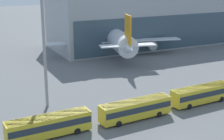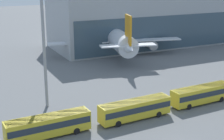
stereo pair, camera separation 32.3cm
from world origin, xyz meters
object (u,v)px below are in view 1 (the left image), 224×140
at_px(shuttle_bus_0, 49,125).
at_px(shuttle_bus_1, 136,108).
at_px(airliner_at_gate_far, 115,38).
at_px(shuttle_bus_2, 202,93).

distance_m(shuttle_bus_0, shuttle_bus_1, 14.29).
relative_size(airliner_at_gate_far, shuttle_bus_0, 3.03).
bearing_deg(shuttle_bus_2, shuttle_bus_0, 179.09).
height_order(shuttle_bus_1, shuttle_bus_2, same).
distance_m(airliner_at_gate_far, shuttle_bus_1, 44.96).
bearing_deg(shuttle_bus_1, shuttle_bus_0, 176.87).
bearing_deg(airliner_at_gate_far, shuttle_bus_0, 156.43).
distance_m(shuttle_bus_1, shuttle_bus_2, 14.32).
bearing_deg(shuttle_bus_1, airliner_at_gate_far, 64.99).
bearing_deg(shuttle_bus_2, airliner_at_gate_far, 83.74).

